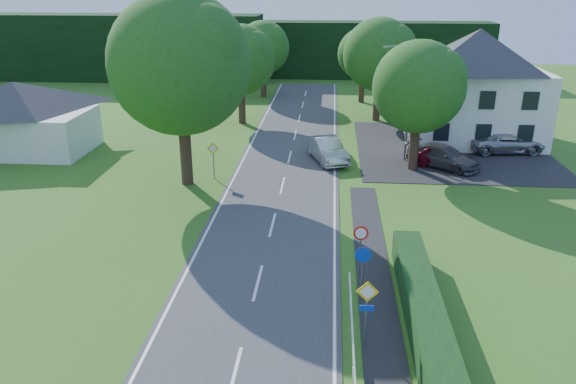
# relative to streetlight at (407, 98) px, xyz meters

# --- Properties ---
(road) EXTENTS (7.00, 80.00, 0.04)m
(road) POSITION_rel_streetlight_xyz_m (-8.06, -10.00, -4.44)
(road) COLOR #3C3D3F
(road) RESTS_ON ground
(parking_pad) EXTENTS (14.00, 16.00, 0.04)m
(parking_pad) POSITION_rel_streetlight_xyz_m (3.94, 3.00, -4.44)
(parking_pad) COLOR black
(parking_pad) RESTS_ON ground
(line_edge_left) EXTENTS (0.12, 80.00, 0.01)m
(line_edge_left) POSITION_rel_streetlight_xyz_m (-11.31, -10.00, -4.42)
(line_edge_left) COLOR white
(line_edge_left) RESTS_ON road
(line_edge_right) EXTENTS (0.12, 80.00, 0.01)m
(line_edge_right) POSITION_rel_streetlight_xyz_m (-4.81, -10.00, -4.42)
(line_edge_right) COLOR white
(line_edge_right) RESTS_ON road
(line_centre) EXTENTS (0.12, 80.00, 0.01)m
(line_centre) POSITION_rel_streetlight_xyz_m (-8.06, -10.00, -4.42)
(line_centre) COLOR white
(line_centre) RESTS_ON road
(tree_main) EXTENTS (9.40, 9.40, 11.64)m
(tree_main) POSITION_rel_streetlight_xyz_m (-14.06, -6.00, 1.36)
(tree_main) COLOR #1B5419
(tree_main) RESTS_ON ground
(tree_left_far) EXTENTS (7.00, 7.00, 8.58)m
(tree_left_far) POSITION_rel_streetlight_xyz_m (-13.06, 10.00, -0.17)
(tree_left_far) COLOR #1B5419
(tree_left_far) RESTS_ON ground
(tree_right_far) EXTENTS (7.40, 7.40, 9.09)m
(tree_right_far) POSITION_rel_streetlight_xyz_m (-1.06, 12.00, 0.08)
(tree_right_far) COLOR #1B5419
(tree_right_far) RESTS_ON ground
(tree_left_back) EXTENTS (6.60, 6.60, 8.07)m
(tree_left_back) POSITION_rel_streetlight_xyz_m (-12.56, 22.00, -0.43)
(tree_left_back) COLOR #1B5419
(tree_left_back) RESTS_ON ground
(tree_right_back) EXTENTS (6.20, 6.20, 7.56)m
(tree_right_back) POSITION_rel_streetlight_xyz_m (-2.06, 20.00, -0.68)
(tree_right_back) COLOR #1B5419
(tree_right_back) RESTS_ON ground
(tree_right_mid) EXTENTS (7.00, 7.00, 8.58)m
(tree_right_mid) POSITION_rel_streetlight_xyz_m (0.44, -2.00, -0.17)
(tree_right_mid) COLOR #1B5419
(tree_right_mid) RESTS_ON ground
(treeline_left) EXTENTS (44.00, 6.00, 8.00)m
(treeline_left) POSITION_rel_streetlight_xyz_m (-36.06, 32.00, -0.46)
(treeline_left) COLOR black
(treeline_left) RESTS_ON ground
(treeline_right) EXTENTS (30.00, 5.00, 7.00)m
(treeline_right) POSITION_rel_streetlight_xyz_m (-0.06, 36.00, -0.96)
(treeline_right) COLOR black
(treeline_right) RESTS_ON ground
(bungalow_left) EXTENTS (11.00, 6.50, 5.20)m
(bungalow_left) POSITION_rel_streetlight_xyz_m (-28.06, 0.00, -1.75)
(bungalow_left) COLOR silver
(bungalow_left) RESTS_ON ground
(house_white) EXTENTS (10.60, 8.40, 8.60)m
(house_white) POSITION_rel_streetlight_xyz_m (5.94, 6.00, -0.06)
(house_white) COLOR silver
(house_white) RESTS_ON ground
(streetlight) EXTENTS (2.03, 0.18, 8.00)m
(streetlight) POSITION_rel_streetlight_xyz_m (0.00, 0.00, 0.00)
(streetlight) COLOR slate
(streetlight) RESTS_ON ground
(sign_priority_right) EXTENTS (0.78, 0.09, 2.59)m
(sign_priority_right) POSITION_rel_streetlight_xyz_m (-3.76, -22.02, -2.67)
(sign_priority_right) COLOR slate
(sign_priority_right) RESTS_ON ground
(sign_roundabout) EXTENTS (0.64, 0.08, 2.37)m
(sign_roundabout) POSITION_rel_streetlight_xyz_m (-3.76, -19.02, -2.79)
(sign_roundabout) COLOR slate
(sign_roundabout) RESTS_ON ground
(sign_speed_limit) EXTENTS (0.64, 0.11, 2.37)m
(sign_speed_limit) POSITION_rel_streetlight_xyz_m (-3.76, -17.03, -2.70)
(sign_speed_limit) COLOR slate
(sign_speed_limit) RESTS_ON ground
(sign_priority_left) EXTENTS (0.78, 0.09, 2.44)m
(sign_priority_left) POSITION_rel_streetlight_xyz_m (-12.56, -5.02, -2.75)
(sign_priority_left) COLOR slate
(sign_priority_left) RESTS_ON ground
(moving_car) EXTENTS (3.30, 5.28, 1.64)m
(moving_car) POSITION_rel_streetlight_xyz_m (-5.36, -0.72, -3.60)
(moving_car) COLOR #B9BABE
(moving_car) RESTS_ON road
(motorcycle) EXTENTS (1.27, 2.05, 1.02)m
(motorcycle) POSITION_rel_streetlight_xyz_m (-6.26, 1.51, -3.92)
(motorcycle) COLOR black
(motorcycle) RESTS_ON road
(parked_car_red) EXTENTS (4.65, 3.34, 1.47)m
(parked_car_red) POSITION_rel_streetlight_xyz_m (2.57, -1.47, -3.69)
(parked_car_red) COLOR maroon
(parked_car_red) RESTS_ON parking_pad
(parked_car_silver_a) EXTENTS (5.34, 2.55, 1.69)m
(parked_car_silver_a) POSITION_rel_streetlight_xyz_m (3.32, 5.30, -3.58)
(parked_car_silver_a) COLOR silver
(parked_car_silver_a) RESTS_ON parking_pad
(parked_car_grey) EXTENTS (5.32, 4.80, 1.49)m
(parked_car_grey) POSITION_rel_streetlight_xyz_m (2.54, -1.45, -3.68)
(parked_car_grey) COLOR #444449
(parked_car_grey) RESTS_ON parking_pad
(parked_car_silver_b) EXTENTS (5.77, 3.17, 1.53)m
(parked_car_silver_b) POSITION_rel_streetlight_xyz_m (7.84, 2.53, -3.66)
(parked_car_silver_b) COLOR #A7A7AE
(parked_car_silver_b) RESTS_ON parking_pad
(parasol) EXTENTS (2.38, 2.41, 1.99)m
(parasol) POSITION_rel_streetlight_xyz_m (5.33, 5.00, -3.43)
(parasol) COLOR red
(parasol) RESTS_ON parking_pad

